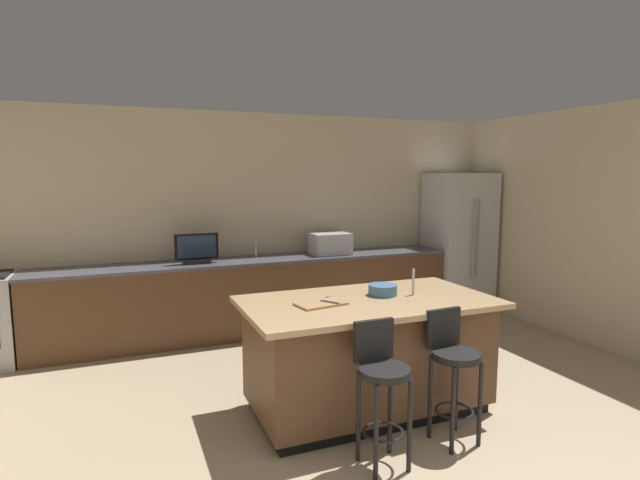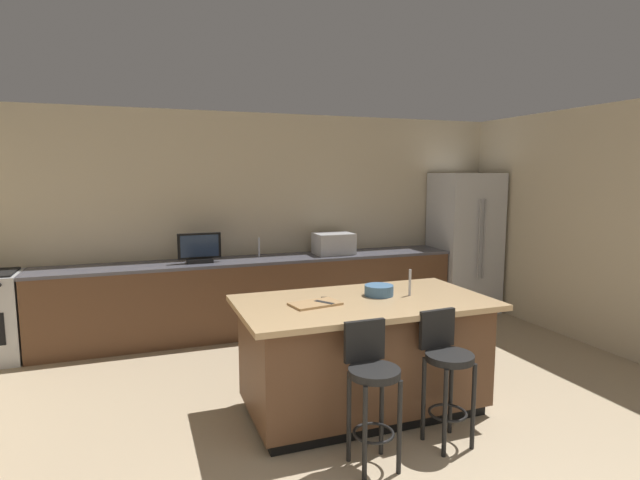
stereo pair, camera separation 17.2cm
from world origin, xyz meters
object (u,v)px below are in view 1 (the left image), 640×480
Objects in this scene: kitchen_island at (368,354)px; microwave at (330,244)px; cell_phone at (330,299)px; bar_stool_left at (382,381)px; fruit_bowl at (383,290)px; bar_stool_right at (453,365)px; refrigerator at (458,242)px; tv_monitor at (197,250)px; tv_remote at (330,303)px; cutting_board at (321,304)px.

kitchen_island is 4.20× the size of microwave.
bar_stool_left is at bearing -71.03° from cell_phone.
kitchen_island is at bearing -105.94° from microwave.
fruit_bowl is 0.47m from cell_phone.
bar_stool_right is (-0.32, -2.97, -0.48)m from microwave.
refrigerator is 3.63m from tv_monitor.
bar_stool_left is at bearing -177.06° from bar_stool_right.
cell_phone is 0.88× the size of tv_remote.
kitchen_island is at bearing 68.44° from bar_stool_left.
cutting_board reaches higher than kitchen_island.
bar_stool_left is at bearing -76.20° from tv_monitor.
microwave is at bearing 178.81° from refrigerator.
bar_stool_right is at bearing -75.69° from tv_remote.
kitchen_island is at bearing -153.47° from fruit_bowl.
cutting_board is at bearing -170.41° from fruit_bowl.
fruit_bowl is (0.46, 0.82, 0.40)m from bar_stool_left.
tv_monitor is at bearing 114.21° from kitchen_island.
kitchen_island is 2.47m from microwave.
kitchen_island is at bearing 113.46° from bar_stool_right.
refrigerator reaches higher than tv_monitor.
cutting_board is (-0.42, -0.01, 0.46)m from kitchen_island.
fruit_bowl is at bearing -138.12° from refrigerator.
bar_stool_left is at bearing -133.94° from refrigerator.
tv_monitor is 2.35m from cutting_board.
cutting_board is at bearing -75.23° from tv_monitor.
tv_remote is at bearing -175.94° from kitchen_island.
microwave is 0.99× the size of tv_monitor.
bar_stool_left is 6.39× the size of cell_phone.
bar_stool_right is 0.86m from fruit_bowl.
kitchen_island is 11.86× the size of tv_remote.
bar_stool_right is 1.05m from cell_phone.
tv_monitor reaches higher than kitchen_island.
refrigerator is at bearing 41.00° from kitchen_island.
tv_remote reaches higher than cutting_board.
refrigerator reaches higher than kitchen_island.
fruit_bowl is at bearing 26.53° from kitchen_island.
fruit_bowl is (-0.16, 0.75, 0.40)m from bar_stool_right.
refrigerator is 4.04× the size of microwave.
kitchen_island is at bearing -139.00° from refrigerator.
tv_remote is at bearing -97.06° from cell_phone.
bar_stool_left is 4.01× the size of fruit_bowl.
fruit_bowl is (1.20, -2.17, -0.10)m from tv_monitor.
tv_remote is (-2.96, -2.30, -0.03)m from refrigerator.
bar_stool_right is at bearing -96.15° from microwave.
microwave is (0.66, 2.31, 0.57)m from kitchen_island.
microwave is at bearing 79.88° from bar_stool_right.
refrigerator reaches higher than cutting_board.
kitchen_island is 2.11× the size of bar_stool_right.
bar_stool_right is 5.61× the size of tv_remote.
kitchen_island is 4.15× the size of tv_monitor.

